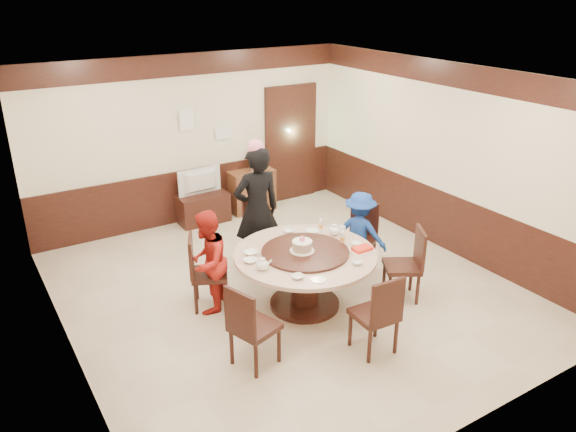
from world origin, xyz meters
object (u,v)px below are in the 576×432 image
banquet_table (305,268)px  tv_stand (203,208)px  person_standing (257,211)px  person_red (207,262)px  person_blue (360,233)px  television (202,182)px  birthday_cake (302,246)px  side_cabinet (252,191)px  thermos (253,160)px  shrimp_platter (362,250)px

banquet_table → tv_stand: banquet_table is taller
person_standing → person_red: 1.21m
person_standing → person_blue: (1.18, -0.80, -0.32)m
television → birthday_cake: bearing=85.7°
person_red → person_blue: (2.21, -0.21, -0.06)m
person_blue → birthday_cake: size_ratio=3.95×
tv_stand → television: size_ratio=1.10×
side_cabinet → tv_stand: bearing=-178.2°
side_cabinet → thermos: (0.04, 0.00, 0.56)m
person_standing → shrimp_platter: 1.64m
person_standing → tv_stand: 2.13m
banquet_table → thermos: size_ratio=4.65×
person_blue → television: size_ratio=1.54×
tv_stand → birthday_cake: bearing=-91.2°
person_red → thermos: 3.38m
person_blue → birthday_cake: person_blue is taller
banquet_table → birthday_cake: (-0.04, 0.01, 0.32)m
television → banquet_table: bearing=86.4°
person_standing → tv_stand: bearing=-86.6°
person_red → birthday_cake: (1.01, -0.57, 0.19)m
tv_stand → person_blue: bearing=-68.2°
person_blue → shrimp_platter: bearing=109.8°
person_red → thermos: (2.09, 2.64, 0.28)m
tv_stand → side_cabinet: 0.97m
person_blue → side_cabinet: (-0.16, 2.85, -0.22)m
person_red → television: bearing=-158.4°
person_red → television: person_red is taller
person_standing → thermos: person_standing is taller
person_standing → shrimp_platter: (0.65, -1.51, -0.14)m
side_cabinet → thermos: size_ratio=2.11×
person_standing → shrimp_platter: size_ratio=6.11×
birthday_cake → shrimp_platter: (0.66, -0.35, -0.07)m
person_red → television: size_ratio=1.70×
shrimp_platter → television: bearing=99.5°
birthday_cake → television: birthday_cake is taller
person_blue → tv_stand: person_blue is taller
person_standing → thermos: 2.32m
television → thermos: (1.01, 0.03, 0.22)m
person_standing → person_blue: person_standing is taller
banquet_table → person_red: size_ratio=1.34×
birthday_cake → television: 3.18m
shrimp_platter → banquet_table: bearing=151.0°
television → tv_stand: bearing=180.0°
person_blue → television: bearing=-11.3°
banquet_table → person_standing: person_standing is taller
birthday_cake → side_cabinet: size_ratio=0.38×
birthday_cake → thermos: bearing=71.5°
banquet_table → side_cabinet: size_ratio=2.21×
person_red → television: 2.83m
banquet_table → side_cabinet: bearing=72.9°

